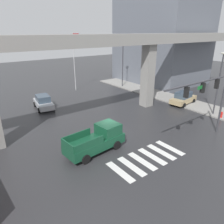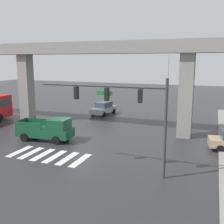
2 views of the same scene
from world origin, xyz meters
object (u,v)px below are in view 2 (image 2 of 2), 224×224
at_px(sedan_silver, 104,108).
at_px(flagpole, 169,74).
at_px(pickup_truck, 48,130).
at_px(traffic_signal_mast, 124,103).

height_order(sedan_silver, flagpole, flagpole).
distance_m(sedan_silver, flagpole, 10.47).
relative_size(pickup_truck, traffic_signal_mast, 0.60).
height_order(sedan_silver, traffic_signal_mast, traffic_signal_mast).
bearing_deg(sedan_silver, flagpole, 36.02).
xyz_separation_m(sedan_silver, traffic_signal_mast, (8.59, -16.95, 3.71)).
distance_m(pickup_truck, sedan_silver, 12.78).
distance_m(pickup_truck, flagpole, 20.39).
distance_m(pickup_truck, traffic_signal_mast, 10.28).
bearing_deg(flagpole, sedan_silver, -143.98).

